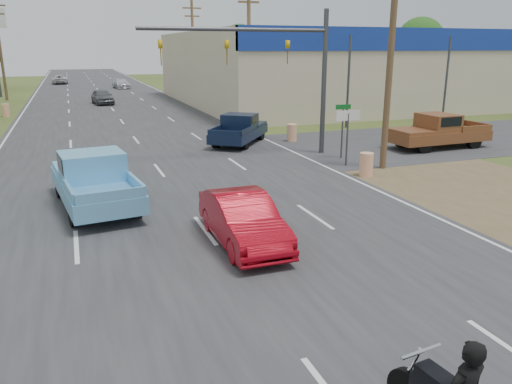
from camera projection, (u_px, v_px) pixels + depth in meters
name	position (u px, v px, depth m)	size (l,w,h in m)	color
main_road	(113.00, 109.00, 43.58)	(15.00, 180.00, 0.02)	#2D2D30
cross_road	(152.00, 161.00, 23.75)	(120.00, 10.00, 0.02)	#2D2D30
dirt_verge	(456.00, 181.00, 20.18)	(8.00, 18.00, 0.01)	brown
big_box_store	(420.00, 66.00, 53.20)	(50.00, 28.10, 6.60)	#B7A88C
utility_pole_1	(391.00, 45.00, 20.91)	(2.00, 0.28, 10.00)	#4C3823
utility_pole_2	(249.00, 46.00, 37.14)	(2.00, 0.28, 10.00)	#4C3823
utility_pole_3	(193.00, 47.00, 53.36)	(2.00, 0.28, 10.00)	#4C3823
utility_pole_6	(0.00, 47.00, 49.76)	(2.00, 0.28, 10.00)	#4C3823
tree_3	(420.00, 42.00, 87.13)	(8.40, 8.40, 10.40)	#422D19
tree_5	(239.00, 44.00, 101.46)	(7.98, 7.98, 9.88)	#422D19
barrel_0	(366.00, 165.00, 20.85)	(0.56, 0.56, 1.00)	orange
barrel_1	(292.00, 133.00, 28.65)	(0.56, 0.56, 1.00)	orange
barrel_3	(6.00, 110.00, 38.92)	(0.56, 0.56, 1.00)	orange
lane_sign	(348.00, 124.00, 22.33)	(1.20, 0.08, 2.52)	#3F3F44
street_name_sign	(343.00, 126.00, 23.97)	(0.80, 0.08, 2.61)	#3F3F44
signal_mast	(274.00, 57.00, 23.44)	(9.12, 0.40, 7.00)	#3F3F44
red_convertible	(243.00, 220.00, 13.57)	(1.47, 4.22, 1.39)	#9A0713
blue_pickup	(93.00, 179.00, 16.84)	(2.86, 5.88, 1.87)	black
navy_pickup	(240.00, 129.00, 27.95)	(4.55, 5.17, 1.66)	black
brown_pickup	(437.00, 131.00, 26.64)	(5.60, 2.31, 1.83)	black
distant_car_grey	(102.00, 97.00, 47.50)	(1.66, 4.13, 1.41)	#525357
distant_car_silver	(121.00, 84.00, 66.05)	(1.75, 4.32, 1.25)	silver
distant_car_white	(60.00, 80.00, 74.06)	(2.14, 4.64, 1.29)	#BABABA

